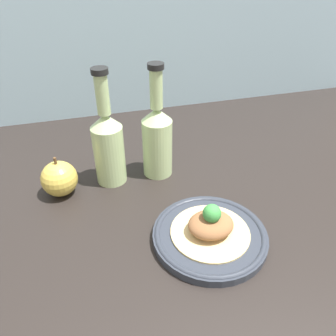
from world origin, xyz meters
The scene contains 6 objects.
ground_plane centered at (0.00, 0.00, -2.00)cm, with size 180.00×110.00×4.00cm, color black.
plate centered at (7.86, -10.63, 1.10)cm, with size 22.37×22.37×2.06cm.
plated_food centered at (7.86, -10.63, 3.76)cm, with size 15.40×15.40×6.85cm.
cider_bottle_left centered at (-7.82, 14.37, 10.04)cm, with size 7.20×7.20×27.60cm.
cider_bottle_right centered at (3.79, 14.37, 10.04)cm, with size 7.20×7.20×27.60cm.
apple centered at (-19.73, 12.23, 4.10)cm, with size 8.18×8.18×9.75cm.
Camera 1 is at (-12.24, -51.79, 48.15)cm, focal length 35.00 mm.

